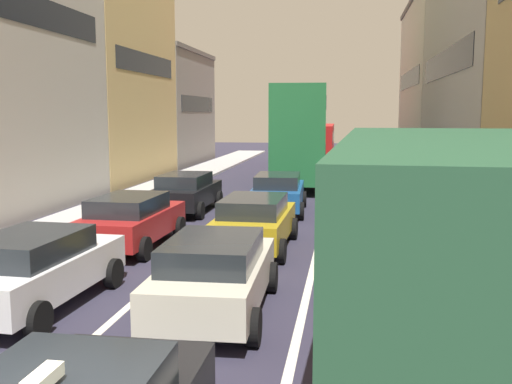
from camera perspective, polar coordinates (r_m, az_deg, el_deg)
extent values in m
cube|color=#AFAFAF|center=(25.74, -12.05, -0.69)|extent=(2.60, 64.00, 0.14)
cube|color=silver|center=(24.41, -1.02, -1.13)|extent=(0.16, 60.00, 0.01)
cube|color=silver|center=(24.07, 6.98, -1.31)|extent=(0.16, 60.00, 0.01)
cube|color=black|center=(23.31, -20.06, 16.07)|extent=(0.02, 8.80, 1.10)
cube|color=tan|center=(34.51, -16.18, 10.91)|extent=(7.00, 10.90, 11.71)
cube|color=black|center=(33.23, -10.59, 12.22)|extent=(0.02, 8.80, 1.10)
cube|color=gray|center=(44.67, -10.06, 7.94)|extent=(7.00, 10.90, 8.03)
cube|color=black|center=(43.66, -5.66, 8.55)|extent=(0.02, 8.80, 1.10)
cube|color=#66605B|center=(44.89, -10.19, 13.26)|extent=(7.20, 10.90, 0.30)
cube|color=beige|center=(41.13, 19.62, 9.60)|extent=(7.00, 14.57, 10.84)
cube|color=black|center=(40.67, 14.70, 10.58)|extent=(0.02, 11.73, 1.10)
cube|color=#66605B|center=(41.73, 19.98, 17.26)|extent=(7.20, 14.57, 0.30)
cube|color=black|center=(26.13, 17.91, 11.85)|extent=(0.02, 11.73, 1.10)
cube|color=#A51E1E|center=(9.00, 17.23, -7.67)|extent=(2.49, 2.49, 1.90)
cube|color=black|center=(10.09, 16.60, -3.78)|extent=(2.02, 0.10, 0.70)
cube|color=#234C33|center=(5.22, 21.96, -10.54)|extent=(2.60, 5.53, 2.80)
cube|color=white|center=(5.05, 8.35, -7.36)|extent=(0.19, 4.48, 0.90)
cylinder|color=black|center=(9.32, 9.38, -13.04)|extent=(0.34, 0.97, 0.96)
cube|color=#F2EACC|center=(5.34, -20.11, -16.73)|extent=(0.16, 0.44, 0.12)
cube|color=beige|center=(11.11, -4.00, -8.46)|extent=(1.92, 4.35, 0.70)
cube|color=#1E2328|center=(10.78, -4.24, -5.90)|extent=(1.65, 2.45, 0.52)
cylinder|color=black|center=(12.78, -6.77, -7.97)|extent=(0.24, 0.65, 0.64)
cylinder|color=black|center=(12.47, 1.54, -8.31)|extent=(0.24, 0.65, 0.64)
cylinder|color=black|center=(10.11, -10.90, -12.36)|extent=(0.24, 0.65, 0.64)
cylinder|color=black|center=(9.71, -0.25, -13.06)|extent=(0.24, 0.65, 0.64)
cube|color=silver|center=(12.24, -20.69, -7.43)|extent=(1.97, 4.37, 0.70)
cube|color=#1E2328|center=(11.95, -21.33, -5.07)|extent=(1.68, 2.47, 0.52)
cylinder|color=black|center=(14.00, -20.67, -7.03)|extent=(0.25, 0.65, 0.64)
cylinder|color=black|center=(13.14, -13.78, -7.71)|extent=(0.25, 0.65, 0.64)
cylinder|color=black|center=(10.68, -20.54, -11.60)|extent=(0.25, 0.65, 0.64)
cube|color=#B29319|center=(16.21, -0.10, -3.28)|extent=(1.86, 4.32, 0.70)
cube|color=#1E2328|center=(15.92, -0.23, -1.43)|extent=(1.62, 2.43, 0.52)
cylinder|color=black|center=(17.86, -2.21, -3.40)|extent=(0.23, 0.64, 0.64)
cylinder|color=black|center=(17.58, 3.68, -3.59)|extent=(0.23, 0.64, 0.64)
cylinder|color=black|center=(15.07, -4.52, -5.51)|extent=(0.23, 0.64, 0.64)
cylinder|color=black|center=(14.74, 2.46, -5.80)|extent=(0.23, 0.64, 0.64)
cube|color=#A51E1E|center=(16.82, -12.03, -3.04)|extent=(1.90, 4.34, 0.70)
cube|color=#1E2328|center=(16.55, -12.35, -1.26)|extent=(1.64, 2.45, 0.52)
cylinder|color=black|center=(18.56, -12.92, -3.16)|extent=(0.24, 0.65, 0.64)
cylinder|color=black|center=(17.93, -7.50, -3.42)|extent=(0.24, 0.65, 0.64)
cylinder|color=black|center=(15.98, -17.06, -5.07)|extent=(0.24, 0.65, 0.64)
cylinder|color=black|center=(15.23, -10.87, -5.49)|extent=(0.24, 0.65, 0.64)
cube|color=#194C8C|center=(22.13, 2.18, -0.31)|extent=(1.98, 4.37, 0.70)
cube|color=#1E2328|center=(21.86, 2.14, 1.07)|extent=(1.69, 2.47, 0.52)
cylinder|color=black|center=(23.70, 0.22, -0.62)|extent=(0.25, 0.65, 0.64)
cylinder|color=black|center=(23.58, 4.67, -0.70)|extent=(0.25, 0.65, 0.64)
cylinder|color=black|center=(20.83, -0.66, -1.79)|extent=(0.25, 0.65, 0.64)
cylinder|color=black|center=(20.69, 4.41, -1.88)|extent=(0.25, 0.65, 0.64)
cube|color=black|center=(22.41, -6.82, -0.26)|extent=(1.84, 4.32, 0.70)
cube|color=#1E2328|center=(22.14, -6.99, 1.10)|extent=(1.61, 2.42, 0.52)
cylinder|color=black|center=(24.11, -7.93, -0.56)|extent=(0.23, 0.64, 0.64)
cylinder|color=black|center=(23.62, -3.67, -0.67)|extent=(0.23, 0.64, 0.64)
cylinder|color=black|center=(21.37, -10.27, -1.67)|extent=(0.23, 0.64, 0.64)
cylinder|color=black|center=(20.82, -5.50, -1.83)|extent=(0.23, 0.64, 0.64)
cube|color=gray|center=(13.34, 12.33, -5.87)|extent=(1.92, 4.35, 0.70)
cube|color=#1E2328|center=(13.02, 12.43, -3.68)|extent=(1.65, 2.45, 0.52)
cylinder|color=black|center=(14.84, 8.56, -5.78)|extent=(0.24, 0.65, 0.64)
cylinder|color=black|center=(14.90, 15.69, -5.94)|extent=(0.24, 0.65, 0.64)
cylinder|color=black|center=(12.02, 8.05, -9.01)|extent=(0.24, 0.65, 0.64)
cylinder|color=black|center=(12.09, 16.91, -9.18)|extent=(0.24, 0.65, 0.64)
cube|color=#759EB7|center=(18.92, 11.42, -1.84)|extent=(2.02, 4.39, 0.70)
cube|color=#1E2328|center=(18.64, 11.52, -0.24)|extent=(1.71, 2.49, 0.52)
cylinder|color=black|center=(20.36, 8.43, -2.10)|extent=(0.25, 0.65, 0.64)
cylinder|color=black|center=(20.52, 13.57, -2.15)|extent=(0.25, 0.65, 0.64)
cylinder|color=black|center=(17.48, 8.83, -3.73)|extent=(0.25, 0.65, 0.64)
cylinder|color=black|center=(17.67, 14.81, -3.77)|extent=(0.25, 0.65, 0.64)
cube|color=#1E6033|center=(30.94, 4.38, 3.89)|extent=(3.00, 10.61, 2.40)
cube|color=black|center=(30.92, 4.38, 4.55)|extent=(3.00, 9.98, 0.70)
cube|color=#1E6033|center=(30.87, 4.42, 8.11)|extent=(3.00, 10.61, 2.16)
cube|color=black|center=(30.88, 4.42, 8.56)|extent=(3.00, 9.98, 0.64)
cylinder|color=black|center=(34.86, 2.50, 2.35)|extent=(0.35, 1.01, 1.00)
cylinder|color=black|center=(34.79, 6.62, 2.30)|extent=(0.35, 1.01, 1.00)
cylinder|color=black|center=(27.99, 1.58, 1.03)|extent=(0.35, 1.01, 1.00)
cylinder|color=black|center=(27.90, 6.70, 0.96)|extent=(0.35, 1.01, 1.00)
cube|color=#B21919|center=(43.47, 5.90, 4.97)|extent=(2.65, 10.53, 2.40)
cube|color=black|center=(43.45, 5.91, 5.45)|extent=(2.67, 9.90, 0.70)
cylinder|color=black|center=(47.37, 4.55, 3.76)|extent=(0.31, 1.00, 1.00)
cylinder|color=black|center=(47.28, 7.58, 3.71)|extent=(0.31, 1.00, 1.00)
cylinder|color=black|center=(40.47, 3.93, 3.09)|extent=(0.31, 1.00, 1.00)
cylinder|color=black|center=(40.37, 7.47, 3.03)|extent=(0.31, 1.00, 1.00)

